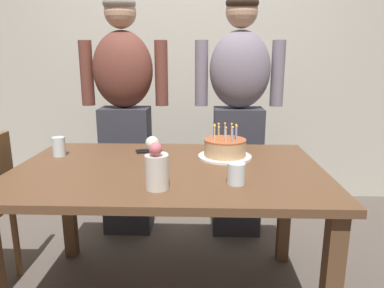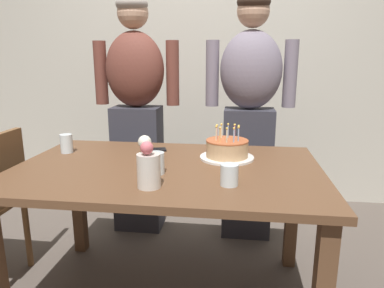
% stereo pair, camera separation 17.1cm
% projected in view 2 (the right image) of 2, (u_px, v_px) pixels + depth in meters
% --- Properties ---
extents(back_wall, '(5.20, 0.10, 2.60)m').
position_uv_depth(back_wall, '(201.00, 53.00, 3.11)').
color(back_wall, beige).
rests_on(back_wall, ground_plane).
extents(dining_table, '(1.50, 0.96, 0.74)m').
position_uv_depth(dining_table, '(167.00, 185.00, 1.77)').
color(dining_table, brown).
rests_on(dining_table, ground_plane).
extents(birthday_cake, '(0.29, 0.29, 0.18)m').
position_uv_depth(birthday_cake, '(227.00, 150.00, 1.87)').
color(birthday_cake, white).
rests_on(birthday_cake, dining_table).
extents(water_glass_near, '(0.08, 0.08, 0.09)m').
position_uv_depth(water_glass_near, '(229.00, 175.00, 1.48)').
color(water_glass_near, silver).
rests_on(water_glass_near, dining_table).
extents(water_glass_far, '(0.07, 0.07, 0.10)m').
position_uv_depth(water_glass_far, '(66.00, 144.00, 1.99)').
color(water_glass_far, silver).
rests_on(water_glass_far, dining_table).
extents(water_glass_side, '(0.08, 0.08, 0.10)m').
position_uv_depth(water_glass_side, '(156.00, 163.00, 1.63)').
color(water_glass_side, silver).
rests_on(water_glass_side, dining_table).
extents(cell_phone, '(0.16, 0.11, 0.01)m').
position_uv_depth(cell_phone, '(153.00, 150.00, 2.04)').
color(cell_phone, black).
rests_on(cell_phone, dining_table).
extents(flower_vase, '(0.10, 0.10, 0.21)m').
position_uv_depth(flower_vase, '(148.00, 166.00, 1.45)').
color(flower_vase, silver).
rests_on(flower_vase, dining_table).
extents(person_man_bearded, '(0.61, 0.27, 1.66)m').
position_uv_depth(person_man_bearded, '(137.00, 113.00, 2.53)').
color(person_man_bearded, '#33333D').
rests_on(person_man_bearded, ground_plane).
extents(person_woman_cardigan, '(0.61, 0.27, 1.66)m').
position_uv_depth(person_woman_cardigan, '(249.00, 116.00, 2.43)').
color(person_woman_cardigan, '#33333D').
rests_on(person_woman_cardigan, ground_plane).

